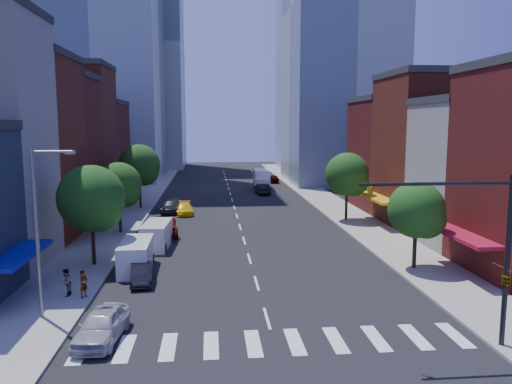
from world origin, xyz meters
TOP-DOWN VIEW (x-y plane):
  - ground at (0.00, 0.00)m, footprint 220.00×220.00m
  - sidewalk_left at (-12.50, 40.00)m, footprint 5.00×120.00m
  - sidewalk_right at (12.50, 40.00)m, footprint 5.00×120.00m
  - crosswalk at (0.00, -3.00)m, footprint 19.00×3.00m
  - bldg_left_2 at (-21.00, 20.50)m, footprint 12.00×9.00m
  - bldg_left_3 at (-21.00, 29.00)m, footprint 12.00×8.00m
  - bldg_left_4 at (-21.00, 37.50)m, footprint 12.00×9.00m
  - bldg_left_5 at (-21.00, 47.00)m, footprint 12.00×10.00m
  - bldg_right_1 at (21.00, 15.00)m, footprint 12.00×8.00m
  - bldg_right_2 at (21.00, 24.00)m, footprint 12.00×10.00m
  - bldg_right_3 at (21.00, 34.00)m, footprint 12.00×10.00m
  - tower_ne at (20.00, 62.00)m, footprint 18.00×20.00m
  - tower_far_w at (-18.00, 95.00)m, footprint 18.00×18.00m
  - traffic_signal at (9.94, -4.50)m, footprint 7.24×2.24m
  - streetlight at (-11.81, 1.00)m, footprint 2.25×0.25m
  - tree_left_near at (-11.35, 10.92)m, footprint 4.80×4.80m
  - tree_left_mid at (-11.35, 21.92)m, footprint 4.20×4.20m
  - tree_left_far at (-11.35, 35.92)m, footprint 5.00×5.00m
  - tree_right_near at (11.65, 7.92)m, footprint 4.00×4.00m
  - tree_right_far at (11.65, 25.92)m, footprint 4.60×4.60m
  - parked_car_front at (-8.22, -2.00)m, footprint 2.36×4.72m
  - parked_car_second at (-7.50, 6.77)m, footprint 1.73×3.99m
  - parked_car_third at (-7.50, 20.85)m, footprint 3.39×6.23m
  - parked_car_rear at (-7.50, 33.00)m, footprint 2.48×5.24m
  - cargo_van_near at (-8.25, 9.46)m, footprint 2.15×5.12m
  - cargo_van_far at (-7.51, 16.11)m, footprint 2.33×5.17m
  - taxi at (-5.92, 31.63)m, footprint 2.21×4.67m
  - traffic_car_oncoming at (4.73, 47.31)m, footprint 2.13×4.91m
  - traffic_car_far at (8.24, 61.68)m, footprint 1.71×4.13m
  - box_truck at (5.20, 52.97)m, footprint 2.56×7.75m
  - pedestrian_near at (-10.50, 3.90)m, footprint 0.62×0.70m
  - pedestrian_far at (-11.59, 4.19)m, footprint 0.64×0.81m

SIDE VIEW (x-z plane):
  - ground at x=0.00m, z-range 0.00..0.00m
  - crosswalk at x=0.00m, z-range 0.00..0.01m
  - sidewalk_left at x=-12.50m, z-range 0.00..0.15m
  - sidewalk_right at x=12.50m, z-range 0.00..0.15m
  - parked_car_second at x=-7.50m, z-range 0.00..1.28m
  - taxi at x=-5.92m, z-range 0.00..1.32m
  - traffic_car_far at x=8.24m, z-range 0.00..1.40m
  - parked_car_rear at x=-7.50m, z-range 0.00..1.48m
  - parked_car_front at x=-8.22m, z-range 0.00..1.55m
  - traffic_car_oncoming at x=4.73m, z-range 0.00..1.57m
  - parked_car_third at x=-7.50m, z-range 0.00..1.66m
  - pedestrian_near at x=-10.50m, z-range 0.15..1.77m
  - pedestrian_far at x=-11.59m, z-range 0.15..1.80m
  - cargo_van_far at x=-7.51m, z-range -0.01..2.14m
  - cargo_van_near at x=-8.25m, z-range -0.01..2.16m
  - box_truck at x=5.20m, z-range -0.08..3.01m
  - traffic_signal at x=9.94m, z-range 0.16..8.16m
  - tree_right_near at x=11.65m, z-range 1.09..7.29m
  - tree_left_mid at x=-11.35m, z-range 1.20..7.85m
  - tree_right_far at x=11.65m, z-range 1.26..8.46m
  - tree_left_near at x=-11.35m, z-range 1.22..8.52m
  - tree_left_far at x=-11.35m, z-range 1.33..9.08m
  - streetlight at x=-11.81m, z-range 0.78..9.78m
  - bldg_right_1 at x=21.00m, z-range 0.00..12.00m
  - bldg_left_5 at x=-21.00m, z-range 0.00..13.00m
  - bldg_right_3 at x=21.00m, z-range 0.00..13.00m
  - bldg_left_3 at x=-21.00m, z-range 0.00..15.00m
  - bldg_right_2 at x=21.00m, z-range 0.00..15.00m
  - bldg_left_2 at x=-21.00m, z-range 0.00..16.00m
  - bldg_left_4 at x=-21.00m, z-range 0.00..17.00m
  - tower_far_w at x=-18.00m, z-range 0.00..56.00m
  - tower_ne at x=20.00m, z-range 0.00..60.00m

